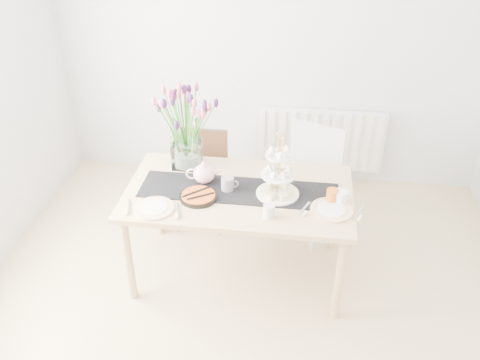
# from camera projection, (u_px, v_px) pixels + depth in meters

# --- Properties ---
(room_shell) EXTENTS (4.50, 4.50, 4.50)m
(room_shell) POSITION_uv_depth(u_px,v_px,m) (238.00, 183.00, 2.65)
(room_shell) COLOR tan
(room_shell) RESTS_ON ground
(radiator) EXTENTS (1.20, 0.08, 0.60)m
(radiator) POSITION_uv_depth(u_px,v_px,m) (320.00, 140.00, 4.88)
(radiator) COLOR white
(radiator) RESTS_ON room_shell
(dining_table) EXTENTS (1.60, 0.90, 0.75)m
(dining_table) POSITION_uv_depth(u_px,v_px,m) (239.00, 200.00, 3.63)
(dining_table) COLOR tan
(dining_table) RESTS_ON ground
(chair_brown) EXTENTS (0.40, 0.40, 0.81)m
(chair_brown) POSITION_uv_depth(u_px,v_px,m) (203.00, 171.00, 4.36)
(chair_brown) COLOR #352013
(chair_brown) RESTS_ON ground
(chair_white) EXTENTS (0.61, 0.61, 0.94)m
(chair_white) POSITION_uv_depth(u_px,v_px,m) (309.00, 173.00, 4.17)
(chair_white) COLOR silver
(chair_white) RESTS_ON ground
(table_runner) EXTENTS (1.40, 0.35, 0.01)m
(table_runner) POSITION_uv_depth(u_px,v_px,m) (239.00, 190.00, 3.58)
(table_runner) COLOR black
(table_runner) RESTS_ON dining_table
(tulip_vase) EXTENTS (0.73, 0.73, 0.63)m
(tulip_vase) POSITION_uv_depth(u_px,v_px,m) (185.00, 117.00, 3.67)
(tulip_vase) COLOR silver
(tulip_vase) RESTS_ON dining_table
(cake_stand) EXTENTS (0.30, 0.30, 0.44)m
(cake_stand) POSITION_uv_depth(u_px,v_px,m) (278.00, 180.00, 3.47)
(cake_stand) COLOR gold
(cake_stand) RESTS_ON dining_table
(teapot) EXTENTS (0.28, 0.24, 0.16)m
(teapot) POSITION_uv_depth(u_px,v_px,m) (204.00, 174.00, 3.63)
(teapot) COLOR silver
(teapot) RESTS_ON dining_table
(cream_jug) EXTENTS (0.10, 0.10, 0.09)m
(cream_jug) POSITION_uv_depth(u_px,v_px,m) (341.00, 197.00, 3.44)
(cream_jug) COLOR white
(cream_jug) RESTS_ON dining_table
(tart_tin) EXTENTS (0.26, 0.26, 0.03)m
(tart_tin) POSITION_uv_depth(u_px,v_px,m) (198.00, 197.00, 3.50)
(tart_tin) COLOR black
(tart_tin) RESTS_ON dining_table
(mug_grey) EXTENTS (0.10, 0.10, 0.11)m
(mug_grey) POSITION_uv_depth(u_px,v_px,m) (228.00, 184.00, 3.56)
(mug_grey) COLOR gray
(mug_grey) RESTS_ON dining_table
(mug_white) EXTENTS (0.09, 0.09, 0.09)m
(mug_white) POSITION_uv_depth(u_px,v_px,m) (269.00, 211.00, 3.30)
(mug_white) COLOR silver
(mug_white) RESTS_ON dining_table
(mug_orange) EXTENTS (0.11, 0.11, 0.10)m
(mug_orange) POSITION_uv_depth(u_px,v_px,m) (332.00, 196.00, 3.44)
(mug_orange) COLOR orange
(mug_orange) RESTS_ON dining_table
(plate_left) EXTENTS (0.34, 0.34, 0.01)m
(plate_left) POSITION_uv_depth(u_px,v_px,m) (154.00, 208.00, 3.39)
(plate_left) COLOR white
(plate_left) RESTS_ON dining_table
(plate_right) EXTENTS (0.38, 0.38, 0.01)m
(plate_right) POSITION_uv_depth(u_px,v_px,m) (332.00, 210.00, 3.38)
(plate_right) COLOR white
(plate_right) RESTS_ON dining_table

